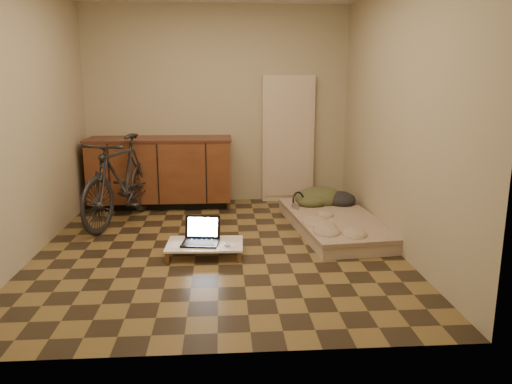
{
  "coord_description": "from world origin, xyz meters",
  "views": [
    {
      "loc": [
        0.04,
        -4.78,
        1.65
      ],
      "look_at": [
        0.38,
        0.05,
        0.55
      ],
      "focal_mm": 35.0,
      "sensor_mm": 36.0,
      "label": 1
    }
  ],
  "objects": [
    {
      "name": "bicycle",
      "position": [
        -1.12,
        0.98,
        0.56
      ],
      "size": [
        1.04,
        1.8,
        1.12
      ],
      "primitive_type": "imported",
      "rotation": [
        0.0,
        0.0,
        -0.33
      ],
      "color": "black",
      "rests_on": "ground"
    },
    {
      "name": "lap_desk",
      "position": [
        -0.13,
        -0.23,
        0.11
      ],
      "size": [
        0.74,
        0.5,
        0.12
      ],
      "rotation": [
        0.0,
        0.0,
        -0.04
      ],
      "color": "brown",
      "rests_on": "ground"
    },
    {
      "name": "futon",
      "position": [
        1.3,
        0.49,
        0.08
      ],
      "size": [
        1.07,
        1.93,
        0.16
      ],
      "rotation": [
        0.0,
        0.0,
        0.11
      ],
      "color": "#C1AE9B",
      "rests_on": "ground"
    },
    {
      "name": "laptop",
      "position": [
        -0.16,
        -0.21,
        0.17
      ],
      "size": [
        0.38,
        0.35,
        0.24
      ],
      "rotation": [
        0.0,
        0.0,
        -0.14
      ],
      "color": "black",
      "rests_on": "lap_desk"
    },
    {
      "name": "room_shell",
      "position": [
        0.0,
        0.0,
        1.3
      ],
      "size": [
        3.5,
        4.0,
        2.6
      ],
      "color": "brown",
      "rests_on": "ground"
    },
    {
      "name": "clothing_pile",
      "position": [
        1.32,
        1.15,
        0.29
      ],
      "size": [
        0.71,
        0.61,
        0.26
      ],
      "primitive_type": null,
      "rotation": [
        0.0,
        0.0,
        0.11
      ],
      "color": "#3F4427",
      "rests_on": "futon"
    },
    {
      "name": "cabinets",
      "position": [
        -0.75,
        1.7,
        0.47
      ],
      "size": [
        1.84,
        0.62,
        0.91
      ],
      "color": "black",
      "rests_on": "ground"
    },
    {
      "name": "appliance_panel",
      "position": [
        0.95,
        1.94,
        0.85
      ],
      "size": [
        0.7,
        0.1,
        1.7
      ],
      "primitive_type": "cube",
      "color": "beige",
      "rests_on": "ground"
    },
    {
      "name": "mouse",
      "position": [
        0.08,
        -0.33,
        0.14
      ],
      "size": [
        0.09,
        0.11,
        0.03
      ],
      "primitive_type": "ellipsoid",
      "rotation": [
        0.0,
        0.0,
        0.34
      ],
      "color": "silver",
      "rests_on": "lap_desk"
    },
    {
      "name": "headphones",
      "position": [
        0.95,
        0.92,
        0.24
      ],
      "size": [
        0.34,
        0.34,
        0.17
      ],
      "primitive_type": null,
      "rotation": [
        0.0,
        0.0,
        0.82
      ],
      "color": "black",
      "rests_on": "futon"
    }
  ]
}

